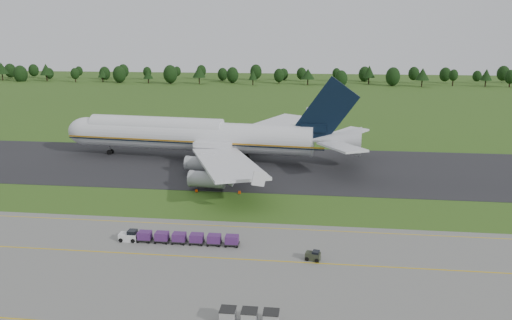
# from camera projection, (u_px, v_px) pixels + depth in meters

# --- Properties ---
(ground) EXTENTS (600.00, 600.00, 0.00)m
(ground) POSITION_uv_depth(u_px,v_px,m) (249.00, 207.00, 92.26)
(ground) COLOR #2F5218
(ground) RESTS_ON ground
(apron) EXTENTS (300.00, 52.00, 0.06)m
(apron) POSITION_uv_depth(u_px,v_px,m) (211.00, 303.00, 59.57)
(apron) COLOR slate
(apron) RESTS_ON ground
(taxiway) EXTENTS (300.00, 40.00, 0.08)m
(taxiway) POSITION_uv_depth(u_px,v_px,m) (264.00, 167.00, 119.17)
(taxiway) COLOR black
(taxiway) RESTS_ON ground
(apron_markings) EXTENTS (300.00, 30.20, 0.01)m
(apron_markings) POSITION_uv_depth(u_px,v_px,m) (222.00, 275.00, 66.31)
(apron_markings) COLOR gold
(apron_markings) RESTS_ON apron
(tree_line) EXTENTS (527.03, 21.12, 11.72)m
(tree_line) POSITION_uv_depth(u_px,v_px,m) (292.00, 74.00, 301.86)
(tree_line) COLOR black
(tree_line) RESTS_ON ground
(aircraft) EXTENTS (76.98, 74.53, 21.57)m
(aircraft) POSITION_uv_depth(u_px,v_px,m) (200.00, 136.00, 124.60)
(aircraft) COLOR silver
(aircraft) RESTS_ON ground
(baggage_train) EXTENTS (18.71, 1.70, 1.63)m
(baggage_train) POSITION_uv_depth(u_px,v_px,m) (177.00, 238.00, 76.09)
(baggage_train) COLOR silver
(baggage_train) RESTS_ON apron
(utility_cart) EXTENTS (2.27, 1.65, 1.13)m
(utility_cart) POSITION_uv_depth(u_px,v_px,m) (313.00, 256.00, 70.52)
(utility_cart) COLOR #292E20
(utility_cart) RESTS_ON apron
(uld_row) EXTENTS (6.57, 1.77, 1.75)m
(uld_row) POSITION_uv_depth(u_px,v_px,m) (249.00, 317.00, 54.91)
(uld_row) COLOR #999999
(uld_row) RESTS_ON apron
(edge_markers) EXTENTS (9.27, 0.30, 0.60)m
(edge_markers) POSITION_uv_depth(u_px,v_px,m) (218.00, 192.00, 99.94)
(edge_markers) COLOR #E03D07
(edge_markers) RESTS_ON ground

